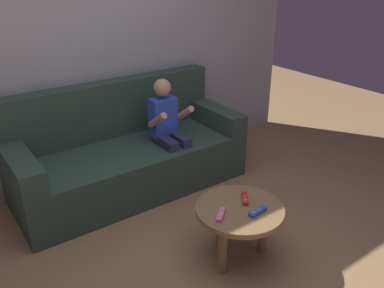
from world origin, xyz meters
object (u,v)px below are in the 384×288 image
game_remote_blue_near_edge (258,212)px  game_remote_pink_center (221,215)px  couch (128,154)px  coffee_table (239,216)px  game_remote_red_far_corner (245,199)px  person_seated_on_couch (169,128)px

game_remote_blue_near_edge → game_remote_pink_center: size_ratio=1.08×
couch → coffee_table: bearing=-83.6°
coffee_table → game_remote_blue_near_edge: size_ratio=4.03×
couch → game_remote_pink_center: size_ratio=14.91×
game_remote_pink_center → couch: bearing=89.2°
couch → game_remote_red_far_corner: 1.28m
game_remote_blue_near_edge → game_remote_red_far_corner: bearing=76.8°
game_remote_blue_near_edge → game_remote_red_far_corner: (0.04, 0.16, 0.00)m
couch → person_seated_on_couch: person_seated_on_couch is taller
coffee_table → game_remote_pink_center: bearing=-175.4°
game_remote_pink_center → game_remote_red_far_corner: (0.25, 0.05, 0.00)m
person_seated_on_couch → game_remote_red_far_corner: person_seated_on_couch is taller
couch → person_seated_on_couch: (0.32, -0.19, 0.24)m
game_remote_pink_center → game_remote_red_far_corner: size_ratio=1.00×
coffee_table → game_remote_red_far_corner: bearing=23.9°
couch → person_seated_on_couch: 0.44m
game_remote_blue_near_edge → game_remote_pink_center: 0.24m
couch → coffee_table: 1.30m
coffee_table → game_remote_red_far_corner: 0.12m
game_remote_blue_near_edge → couch: bearing=97.7°
game_remote_red_far_corner → game_remote_blue_near_edge: bearing=-103.2°
person_seated_on_couch → game_remote_red_far_corner: 1.08m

